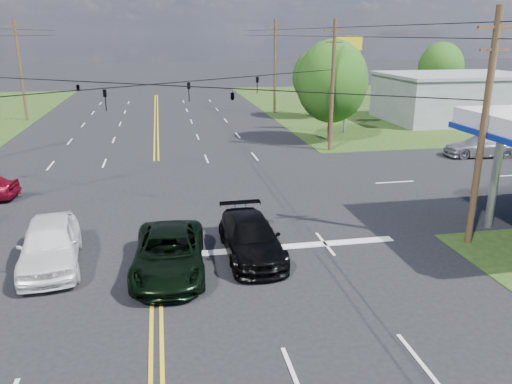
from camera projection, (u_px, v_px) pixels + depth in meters
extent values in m
plane|color=black|center=(156.00, 196.00, 27.29)|extent=(280.00, 280.00, 0.00)
cube|color=#1D3A12|center=(436.00, 104.00, 63.50)|extent=(46.00, 48.00, 0.03)
cube|color=silver|center=(279.00, 248.00, 20.69)|extent=(10.00, 0.50, 0.02)
cube|color=slate|center=(455.00, 98.00, 50.71)|extent=(14.00, 10.00, 4.40)
cylinder|color=#A5A5AA|center=(495.00, 178.00, 22.24)|extent=(0.36, 0.36, 4.65)
cylinder|color=#452A1D|center=(483.00, 132.00, 19.75)|extent=(0.28, 0.28, 9.50)
cube|color=#452A1D|center=(497.00, 27.00, 18.55)|extent=(1.60, 0.12, 0.12)
cube|color=#452A1D|center=(494.00, 50.00, 18.80)|extent=(1.20, 0.10, 0.10)
cylinder|color=#452A1D|center=(332.00, 87.00, 36.60)|extent=(0.28, 0.28, 9.50)
cube|color=#452A1D|center=(335.00, 31.00, 35.40)|extent=(1.60, 0.12, 0.12)
cube|color=#452A1D|center=(334.00, 42.00, 35.65)|extent=(1.20, 0.10, 0.10)
cylinder|color=#452A1D|center=(21.00, 70.00, 49.66)|extent=(0.28, 0.28, 10.00)
cube|color=#452A1D|center=(14.00, 26.00, 48.39)|extent=(1.60, 0.12, 0.12)
cube|color=#452A1D|center=(16.00, 35.00, 48.63)|extent=(1.20, 0.10, 0.10)
cylinder|color=#452A1D|center=(275.00, 67.00, 54.31)|extent=(0.28, 0.28, 10.00)
cube|color=#452A1D|center=(275.00, 27.00, 53.04)|extent=(1.60, 0.12, 0.12)
cube|color=#452A1D|center=(275.00, 35.00, 53.28)|extent=(1.20, 0.10, 0.10)
imported|color=black|center=(105.00, 100.00, 23.92)|extent=(0.17, 0.21, 1.05)
imported|color=black|center=(189.00, 92.00, 27.36)|extent=(0.17, 0.21, 1.05)
imported|color=black|center=(257.00, 85.00, 31.02)|extent=(0.17, 0.21, 1.05)
imported|color=black|center=(78.00, 87.00, 27.39)|extent=(1.24, 0.26, 0.50)
imported|color=black|center=(232.00, 95.00, 23.73)|extent=(1.24, 0.26, 0.50)
cylinder|color=black|center=(409.00, 25.00, 25.05)|extent=(0.04, 100.00, 0.04)
cylinder|color=black|center=(408.00, 37.00, 25.23)|extent=(0.04, 100.00, 0.04)
cylinder|color=#452A1D|center=(330.00, 122.00, 40.53)|extent=(0.36, 0.36, 3.30)
ellipsoid|color=#1A4412|center=(332.00, 81.00, 39.55)|extent=(5.70, 5.70, 6.60)
cylinder|color=#452A1D|center=(315.00, 104.00, 52.27)|extent=(0.36, 0.36, 2.86)
ellipsoid|color=#1A4412|center=(316.00, 77.00, 51.43)|extent=(4.94, 4.94, 5.72)
cylinder|color=#452A1D|center=(438.00, 93.00, 60.99)|extent=(0.36, 0.36, 3.08)
ellipsoid|color=#1A4412|center=(441.00, 68.00, 60.08)|extent=(5.32, 5.32, 6.16)
imported|color=black|center=(169.00, 253.00, 18.35)|extent=(2.92, 5.71, 1.54)
imported|color=black|center=(251.00, 238.00, 19.77)|extent=(2.22, 5.29, 1.52)
imported|color=white|center=(50.00, 244.00, 18.83)|extent=(2.70, 5.47, 1.79)
imported|color=#A5A5AA|center=(481.00, 146.00, 35.93)|extent=(5.45, 2.77, 1.51)
cylinder|color=#A5A5AA|center=(346.00, 86.00, 43.54)|extent=(0.20, 0.20, 8.32)
cube|color=yellow|center=(349.00, 43.00, 42.46)|extent=(2.30, 0.62, 1.14)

